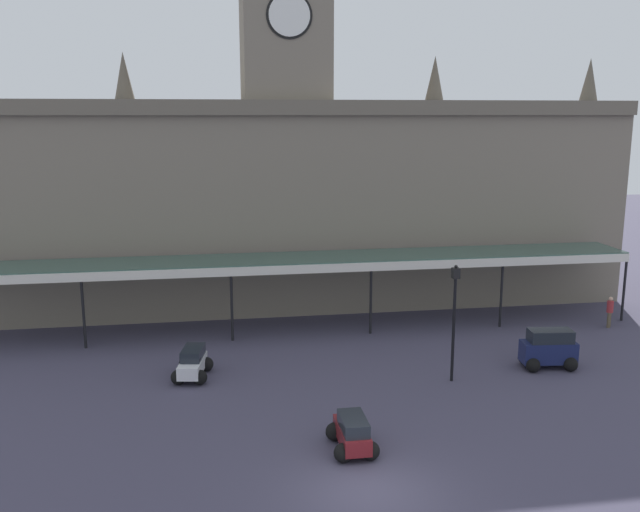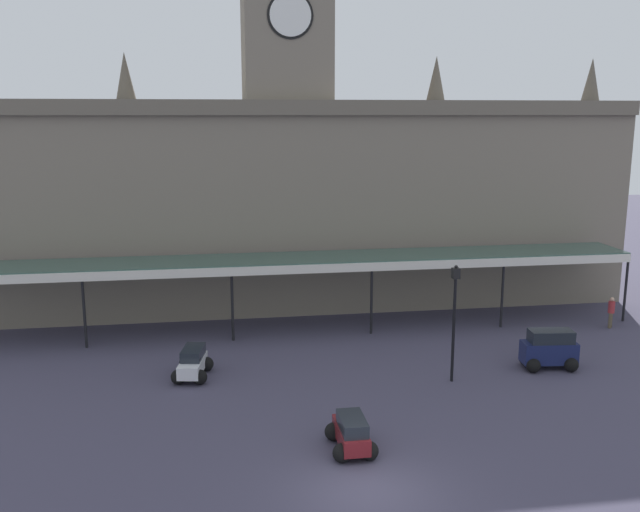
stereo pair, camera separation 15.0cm
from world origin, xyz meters
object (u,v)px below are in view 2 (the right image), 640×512
(car_navy_van, at_px, (549,351))
(pedestrian_beside_cars, at_px, (611,311))
(victorian_lamppost, at_px, (454,310))
(car_white_estate, at_px, (193,365))
(car_maroon_estate, at_px, (351,435))

(car_navy_van, bearing_deg, pedestrian_beside_cars, 39.84)
(car_navy_van, height_order, victorian_lamppost, victorian_lamppost)
(car_navy_van, height_order, pedestrian_beside_cars, car_navy_van)
(car_white_estate, bearing_deg, pedestrian_beside_cars, 9.63)
(car_maroon_estate, relative_size, car_white_estate, 0.95)
(car_maroon_estate, xyz_separation_m, car_white_estate, (-5.43, 7.56, 0.00))
(car_maroon_estate, bearing_deg, pedestrian_beside_cars, 34.56)
(pedestrian_beside_cars, relative_size, victorian_lamppost, 0.33)
(car_navy_van, xyz_separation_m, car_maroon_estate, (-10.24, -6.17, -0.24))
(car_navy_van, xyz_separation_m, victorian_lamppost, (-4.78, -0.79, 2.33))
(car_navy_van, relative_size, pedestrian_beside_cars, 1.49)
(car_white_estate, height_order, victorian_lamppost, victorian_lamppost)
(victorian_lamppost, bearing_deg, car_maroon_estate, -135.39)
(car_maroon_estate, height_order, car_white_estate, same)
(car_navy_van, bearing_deg, car_maroon_estate, -148.94)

